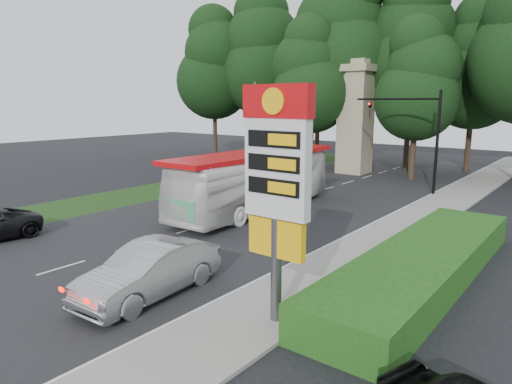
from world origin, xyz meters
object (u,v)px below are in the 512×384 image
Objects in this scene: transit_bus at (255,182)px; monument at (356,117)px; gas_station_pylon at (277,173)px; streetlight_signs at (257,126)px; sedan_silver at (149,271)px; traffic_signal_mast at (419,127)px.

monument is at bearing 93.94° from transit_bus.
streetlight_signs reaches higher than gas_station_pylon.
streetlight_signs is 1.50× the size of sedan_silver.
traffic_signal_mast is at bearing 8.92° from streetlight_signs.
monument is 0.79× the size of transit_bus.
transit_bus is at bearing -116.45° from traffic_signal_mast.
sedan_silver is (11.76, -21.03, -3.56)m from streetlight_signs.
monument reaches higher than traffic_signal_mast.
streetlight_signs reaches higher than sedan_silver.
gas_station_pylon is at bearing -52.41° from transit_bus.
streetlight_signs is (-12.67, -1.99, -0.23)m from traffic_signal_mast.
sedan_silver is at bearing -70.99° from transit_bus.
transit_bus is (2.06, -17.29, -3.34)m from monument.
transit_bus is (-5.62, -11.29, -2.91)m from traffic_signal_mast.
streetlight_signs is 11.98m from transit_bus.
traffic_signal_mast reaches higher than gas_station_pylon.
gas_station_pylon is 14.33m from transit_bus.
gas_station_pylon is 0.54× the size of transit_bus.
streetlight_signs is 24.36m from sedan_silver.
monument reaches higher than streetlight_signs.
gas_station_pylon is 0.68× the size of monument.
gas_station_pylon is 5.78m from sedan_silver.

